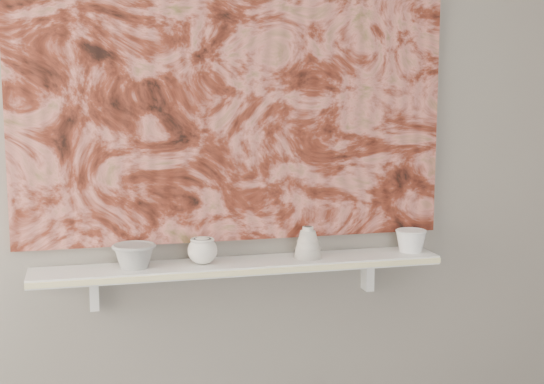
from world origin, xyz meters
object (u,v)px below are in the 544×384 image
object	(u,v)px
bell_vessel	(308,242)
painting	(235,81)
shelf	(241,266)
bowl_white	(411,240)
bowl_grey	(134,256)
cup_cream	(202,251)

from	to	relation	value
bell_vessel	painting	bearing A→B (deg)	161.44
shelf	bowl_white	world-z (taller)	bowl_white
bell_vessel	shelf	bearing A→B (deg)	180.00
shelf	bowl_grey	bearing A→B (deg)	180.00
bowl_grey	cup_cream	size ratio (longest dim) A/B	1.43
painting	bowl_grey	distance (m)	0.68
painting	bowl_white	distance (m)	0.85
painting	bowl_grey	bearing A→B (deg)	-167.32
shelf	bowl_white	distance (m)	0.63
painting	cup_cream	xyz separation A→B (m)	(-0.13, -0.08, -0.56)
bowl_white	painting	bearing A→B (deg)	172.70
shelf	cup_cream	size ratio (longest dim) A/B	13.92
bowl_grey	bowl_white	distance (m)	0.99
bowl_white	shelf	bearing A→B (deg)	180.00
painting	bell_vessel	distance (m)	0.61
bell_vessel	bowl_grey	bearing A→B (deg)	180.00
shelf	painting	distance (m)	0.63
cup_cream	bowl_grey	bearing A→B (deg)	180.00
painting	bowl_white	bearing A→B (deg)	-7.30
bowl_white	cup_cream	bearing A→B (deg)	180.00
cup_cream	shelf	bearing A→B (deg)	0.00
cup_cream	bowl_white	distance (m)	0.76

